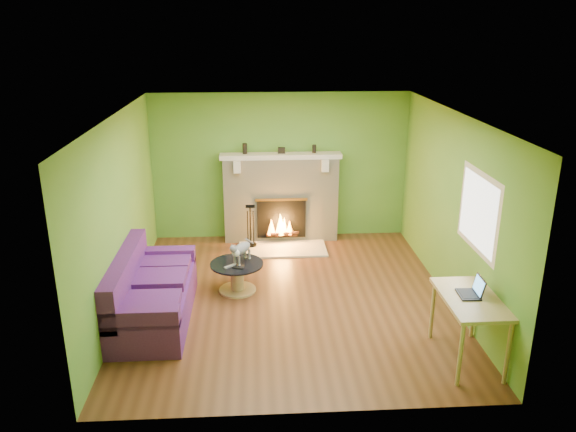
% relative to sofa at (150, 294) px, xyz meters
% --- Properties ---
extents(floor, '(5.00, 5.00, 0.00)m').
position_rel_sofa_xyz_m(floor, '(1.86, 0.47, -0.35)').
color(floor, '#583019').
rests_on(floor, ground).
extents(ceiling, '(5.00, 5.00, 0.00)m').
position_rel_sofa_xyz_m(ceiling, '(1.86, 0.47, 2.25)').
color(ceiling, white).
rests_on(ceiling, wall_back).
extents(wall_back, '(5.00, 0.00, 5.00)m').
position_rel_sofa_xyz_m(wall_back, '(1.86, 2.97, 0.95)').
color(wall_back, '#53902F').
rests_on(wall_back, floor).
extents(wall_front, '(5.00, 0.00, 5.00)m').
position_rel_sofa_xyz_m(wall_front, '(1.86, -2.03, 0.95)').
color(wall_front, '#53902F').
rests_on(wall_front, floor).
extents(wall_left, '(0.00, 5.00, 5.00)m').
position_rel_sofa_xyz_m(wall_left, '(-0.39, 0.47, 0.95)').
color(wall_left, '#53902F').
rests_on(wall_left, floor).
extents(wall_right, '(0.00, 5.00, 5.00)m').
position_rel_sofa_xyz_m(wall_right, '(4.11, 0.47, 0.95)').
color(wall_right, '#53902F').
rests_on(wall_right, floor).
extents(window_frame, '(0.00, 1.20, 1.20)m').
position_rel_sofa_xyz_m(window_frame, '(4.10, -0.43, 1.20)').
color(window_frame, silver).
rests_on(window_frame, wall_right).
extents(window_pane, '(0.00, 1.06, 1.06)m').
position_rel_sofa_xyz_m(window_pane, '(4.09, -0.43, 1.20)').
color(window_pane, white).
rests_on(window_pane, wall_right).
extents(fireplace, '(2.10, 0.46, 1.58)m').
position_rel_sofa_xyz_m(fireplace, '(1.86, 2.78, 0.42)').
color(fireplace, '#BEB89D').
rests_on(fireplace, floor).
extents(hearth, '(1.50, 0.75, 0.03)m').
position_rel_sofa_xyz_m(hearth, '(1.86, 2.27, -0.33)').
color(hearth, beige).
rests_on(hearth, floor).
extents(mantel, '(2.10, 0.28, 0.08)m').
position_rel_sofa_xyz_m(mantel, '(1.86, 2.76, 1.19)').
color(mantel, beige).
rests_on(mantel, fireplace).
extents(sofa, '(0.91, 2.01, 0.90)m').
position_rel_sofa_xyz_m(sofa, '(0.00, 0.00, 0.00)').
color(sofa, '#501A65').
rests_on(sofa, floor).
extents(coffee_table, '(0.77, 0.77, 0.44)m').
position_rel_sofa_xyz_m(coffee_table, '(1.12, 0.74, -0.10)').
color(coffee_table, tan).
rests_on(coffee_table, floor).
extents(desk, '(0.63, 1.08, 0.80)m').
position_rel_sofa_xyz_m(desk, '(3.81, -1.19, 0.35)').
color(desk, tan).
rests_on(desk, floor).
extents(cat, '(0.46, 0.58, 0.35)m').
position_rel_sofa_xyz_m(cat, '(1.20, 0.79, 0.26)').
color(cat, '#5C5C61').
rests_on(cat, coffee_table).
extents(remote_silver, '(0.16, 0.14, 0.02)m').
position_rel_sofa_xyz_m(remote_silver, '(1.02, 0.62, 0.10)').
color(remote_silver, gray).
rests_on(remote_silver, coffee_table).
extents(remote_black, '(0.16, 0.09, 0.02)m').
position_rel_sofa_xyz_m(remote_black, '(1.14, 0.56, 0.10)').
color(remote_black, black).
rests_on(remote_black, coffee_table).
extents(laptop, '(0.27, 0.31, 0.22)m').
position_rel_sofa_xyz_m(laptop, '(3.79, -1.14, 0.56)').
color(laptop, black).
rests_on(laptop, desk).
extents(fire_tools, '(0.20, 0.20, 0.75)m').
position_rel_sofa_xyz_m(fire_tools, '(1.31, 2.42, 0.05)').
color(fire_tools, black).
rests_on(fire_tools, hearth).
extents(mantel_vase_left, '(0.08, 0.08, 0.18)m').
position_rel_sofa_xyz_m(mantel_vase_left, '(1.24, 2.79, 1.32)').
color(mantel_vase_left, black).
rests_on(mantel_vase_left, mantel).
extents(mantel_vase_right, '(0.07, 0.07, 0.14)m').
position_rel_sofa_xyz_m(mantel_vase_right, '(2.44, 2.79, 1.30)').
color(mantel_vase_right, black).
rests_on(mantel_vase_right, mantel).
extents(mantel_box, '(0.12, 0.08, 0.10)m').
position_rel_sofa_xyz_m(mantel_box, '(1.87, 2.79, 1.28)').
color(mantel_box, black).
rests_on(mantel_box, mantel).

